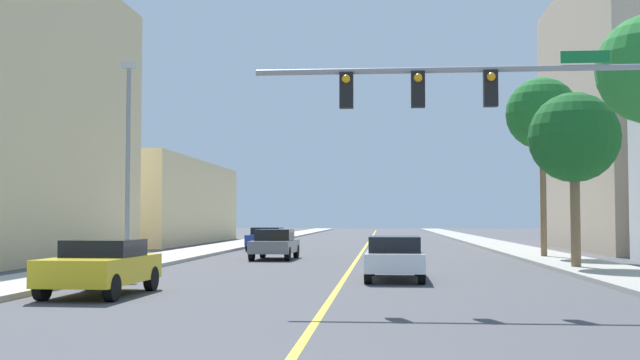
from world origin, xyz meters
TOP-DOWN VIEW (x-y plane):
  - ground at (0.00, 42.00)m, footprint 192.00×192.00m
  - sidewalk_left at (-8.90, 42.00)m, footprint 3.09×168.00m
  - sidewalk_right at (8.90, 42.00)m, footprint 3.09×168.00m
  - lane_marking_center at (0.00, 42.00)m, footprint 0.16×144.00m
  - building_left_far at (-19.07, 52.39)m, footprint 13.42×24.17m
  - traffic_signal_mast at (4.42, 11.53)m, footprint 9.60×0.36m
  - street_lamp at (-7.86, 20.52)m, footprint 0.56×0.28m
  - palm_mid at (8.23, 22.58)m, footprint 3.31×3.31m
  - palm_far at (8.65, 30.41)m, footprint 3.37×3.37m
  - car_white at (1.58, 17.82)m, footprint 1.81×4.44m
  - car_gray at (-3.80, 29.32)m, footprint 1.92×3.96m
  - car_blue at (-5.66, 39.10)m, footprint 1.99×3.91m
  - car_yellow at (-5.74, 12.34)m, footprint 2.01×3.87m

SIDE VIEW (x-z plane):
  - ground at x=0.00m, z-range 0.00..0.00m
  - lane_marking_center at x=0.00m, z-range 0.00..0.01m
  - sidewalk_left at x=-8.90m, z-range 0.00..0.15m
  - sidewalk_right at x=8.90m, z-range 0.00..0.15m
  - car_gray at x=-3.80m, z-range 0.02..1.41m
  - car_white at x=1.58m, z-range 0.04..1.39m
  - car_blue at x=-5.66m, z-range 0.04..1.40m
  - car_yellow at x=-5.74m, z-range 0.03..1.41m
  - building_left_far at x=-19.07m, z-range 0.00..6.25m
  - street_lamp at x=-7.86m, z-range 0.57..7.91m
  - traffic_signal_mast at x=4.42m, z-range 1.53..7.22m
  - palm_mid at x=8.23m, z-range 1.64..8.02m
  - palm_far at x=8.65m, z-range 2.58..10.93m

